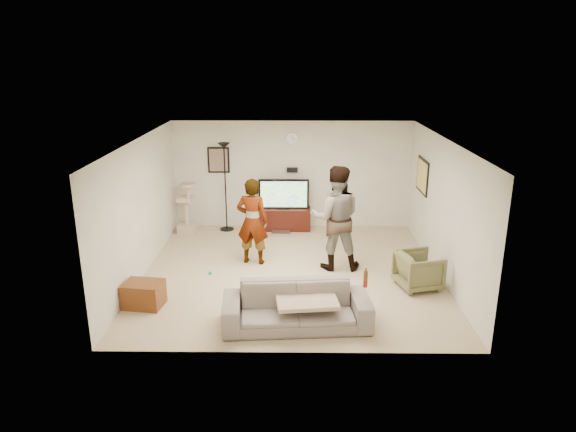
{
  "coord_description": "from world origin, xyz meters",
  "views": [
    {
      "loc": [
        0.04,
        -8.98,
        3.93
      ],
      "look_at": [
        -0.07,
        0.2,
        1.05
      ],
      "focal_mm": 32.19,
      "sensor_mm": 36.0,
      "label": 1
    }
  ],
  "objects_px": {
    "cat_tree": "(186,208)",
    "sofa": "(297,306)",
    "armchair": "(419,270)",
    "beer_bottle": "(366,279)",
    "side_table": "(144,294)",
    "person_left": "(252,221)",
    "floor_lamp": "(225,187)",
    "tv": "(284,194)",
    "person_right": "(336,218)",
    "tv_stand": "(284,219)"
  },
  "relations": [
    {
      "from": "tv",
      "to": "sofa",
      "type": "height_order",
      "value": "tv"
    },
    {
      "from": "tv",
      "to": "sofa",
      "type": "xyz_separation_m",
      "value": [
        0.28,
        -4.51,
        -0.54
      ]
    },
    {
      "from": "tv_stand",
      "to": "person_right",
      "type": "distance_m",
      "value": 2.58
    },
    {
      "from": "cat_tree",
      "to": "armchair",
      "type": "height_order",
      "value": "cat_tree"
    },
    {
      "from": "cat_tree",
      "to": "beer_bottle",
      "type": "xyz_separation_m",
      "value": [
        3.52,
        -4.26,
        0.18
      ]
    },
    {
      "from": "floor_lamp",
      "to": "side_table",
      "type": "xyz_separation_m",
      "value": [
        -0.87,
        -3.85,
        -0.82
      ]
    },
    {
      "from": "person_right",
      "to": "floor_lamp",
      "type": "bearing_deg",
      "value": -43.13
    },
    {
      "from": "tv",
      "to": "tv_stand",
      "type": "bearing_deg",
      "value": 0.0
    },
    {
      "from": "person_left",
      "to": "beer_bottle",
      "type": "bearing_deg",
      "value": 137.46
    },
    {
      "from": "tv_stand",
      "to": "person_left",
      "type": "distance_m",
      "value": 2.19
    },
    {
      "from": "floor_lamp",
      "to": "side_table",
      "type": "bearing_deg",
      "value": -102.77
    },
    {
      "from": "side_table",
      "to": "floor_lamp",
      "type": "bearing_deg",
      "value": 77.23
    },
    {
      "from": "tv_stand",
      "to": "beer_bottle",
      "type": "bearing_deg",
      "value": -73.99
    },
    {
      "from": "beer_bottle",
      "to": "armchair",
      "type": "relative_size",
      "value": 0.35
    },
    {
      "from": "floor_lamp",
      "to": "person_right",
      "type": "distance_m",
      "value": 3.23
    },
    {
      "from": "tv_stand",
      "to": "person_left",
      "type": "xyz_separation_m",
      "value": [
        -0.56,
        -2.04,
        0.59
      ]
    },
    {
      "from": "sofa",
      "to": "beer_bottle",
      "type": "relative_size",
      "value": 8.82
    },
    {
      "from": "person_right",
      "to": "armchair",
      "type": "xyz_separation_m",
      "value": [
        1.4,
        -0.89,
        -0.68
      ]
    },
    {
      "from": "beer_bottle",
      "to": "side_table",
      "type": "relative_size",
      "value": 0.41
    },
    {
      "from": "beer_bottle",
      "to": "side_table",
      "type": "bearing_deg",
      "value": 170.1
    },
    {
      "from": "tv",
      "to": "person_right",
      "type": "xyz_separation_m",
      "value": [
        1.02,
        -2.26,
        0.14
      ]
    },
    {
      "from": "cat_tree",
      "to": "sofa",
      "type": "distance_m",
      "value": 4.95
    },
    {
      "from": "person_right",
      "to": "side_table",
      "type": "height_order",
      "value": "person_right"
    },
    {
      "from": "cat_tree",
      "to": "side_table",
      "type": "relative_size",
      "value": 1.91
    },
    {
      "from": "person_left",
      "to": "side_table",
      "type": "xyz_separation_m",
      "value": [
        -1.64,
        -1.86,
        -0.65
      ]
    },
    {
      "from": "floor_lamp",
      "to": "side_table",
      "type": "relative_size",
      "value": 3.32
    },
    {
      "from": "tv",
      "to": "sofa",
      "type": "distance_m",
      "value": 4.55
    },
    {
      "from": "cat_tree",
      "to": "armchair",
      "type": "distance_m",
      "value": 5.48
    },
    {
      "from": "tv",
      "to": "beer_bottle",
      "type": "bearing_deg",
      "value": -73.99
    },
    {
      "from": "tv",
      "to": "armchair",
      "type": "relative_size",
      "value": 1.63
    },
    {
      "from": "person_left",
      "to": "armchair",
      "type": "height_order",
      "value": "person_left"
    },
    {
      "from": "cat_tree",
      "to": "person_right",
      "type": "relative_size",
      "value": 0.59
    },
    {
      "from": "tv",
      "to": "cat_tree",
      "type": "height_order",
      "value": "tv"
    },
    {
      "from": "tv_stand",
      "to": "cat_tree",
      "type": "relative_size",
      "value": 1.05
    },
    {
      "from": "cat_tree",
      "to": "armchair",
      "type": "bearing_deg",
      "value": -31.94
    },
    {
      "from": "floor_lamp",
      "to": "armchair",
      "type": "relative_size",
      "value": 2.87
    },
    {
      "from": "tv",
      "to": "cat_tree",
      "type": "relative_size",
      "value": 0.98
    },
    {
      "from": "person_left",
      "to": "person_right",
      "type": "xyz_separation_m",
      "value": [
        1.58,
        -0.22,
        0.15
      ]
    },
    {
      "from": "tv_stand",
      "to": "beer_bottle",
      "type": "xyz_separation_m",
      "value": [
        1.29,
        -4.51,
        0.51
      ]
    },
    {
      "from": "tv_stand",
      "to": "person_left",
      "type": "height_order",
      "value": "person_left"
    },
    {
      "from": "floor_lamp",
      "to": "sofa",
      "type": "relative_size",
      "value": 0.93
    },
    {
      "from": "person_left",
      "to": "person_right",
      "type": "distance_m",
      "value": 1.6
    },
    {
      "from": "floor_lamp",
      "to": "person_left",
      "type": "distance_m",
      "value": 2.14
    },
    {
      "from": "sofa",
      "to": "beer_bottle",
      "type": "height_order",
      "value": "beer_bottle"
    },
    {
      "from": "armchair",
      "to": "person_left",
      "type": "bearing_deg",
      "value": 54.59
    },
    {
      "from": "floor_lamp",
      "to": "armchair",
      "type": "bearing_deg",
      "value": -39.52
    },
    {
      "from": "floor_lamp",
      "to": "sofa",
      "type": "height_order",
      "value": "floor_lamp"
    },
    {
      "from": "floor_lamp",
      "to": "person_right",
      "type": "bearing_deg",
      "value": -43.2
    },
    {
      "from": "floor_lamp",
      "to": "cat_tree",
      "type": "height_order",
      "value": "floor_lamp"
    },
    {
      "from": "person_left",
      "to": "cat_tree",
      "type": "bearing_deg",
      "value": -36.56
    }
  ]
}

